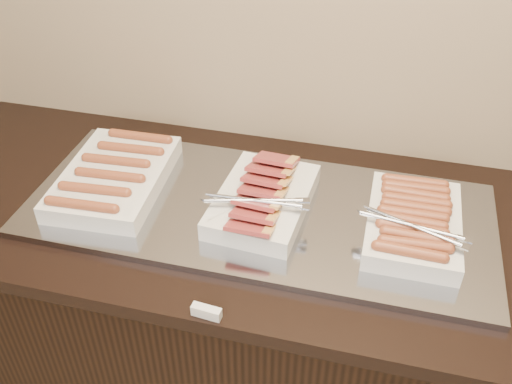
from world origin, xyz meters
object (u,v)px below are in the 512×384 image
counter (263,326)px  dish_left (115,176)px  dish_right (413,222)px  warming_tray (258,210)px  dish_center (262,199)px

counter → dish_left: dish_left is taller
dish_right → warming_tray: bearing=179.4°
warming_tray → dish_center: (0.01, -0.00, 0.04)m
counter → dish_center: size_ratio=5.81×
warming_tray → dish_right: (0.39, -0.00, 0.05)m
dish_center → dish_right: dish_center is taller
counter → warming_tray: bearing=180.0°
counter → warming_tray: (-0.02, 0.00, 0.46)m
warming_tray → dish_center: dish_center is taller
warming_tray → dish_right: 0.39m
warming_tray → dish_right: size_ratio=3.63×
dish_right → dish_left: bearing=179.7°
dish_left → dish_center: size_ratio=1.13×
dish_left → dish_right: size_ratio=1.21×
dish_right → dish_center: bearing=-179.9°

